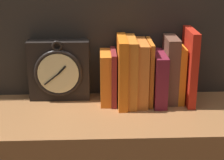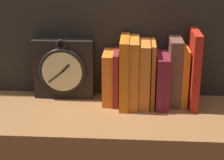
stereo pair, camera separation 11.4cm
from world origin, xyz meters
name	(u,v)px [view 1 (the left image)]	position (x,y,z in m)	size (l,w,h in m)	color
clock	(59,71)	(-0.17, 0.13, 0.94)	(0.20, 0.07, 0.21)	black
book_slot0_orange	(106,77)	(-0.02, 0.10, 0.92)	(0.04, 0.12, 0.17)	orange
book_slot1_maroon	(113,77)	(0.01, 0.09, 0.92)	(0.02, 0.13, 0.18)	maroon
book_slot2_orange	(122,71)	(0.04, 0.08, 0.95)	(0.03, 0.16, 0.22)	orange
book_slot3_orange	(131,71)	(0.07, 0.08, 0.95)	(0.03, 0.15, 0.22)	orange
book_slot4_orange	(141,73)	(0.10, 0.09, 0.94)	(0.04, 0.14, 0.21)	orange
book_slot5_orange	(149,72)	(0.13, 0.09, 0.94)	(0.01, 0.13, 0.21)	orange
book_slot6_maroon	(159,78)	(0.16, 0.08, 0.92)	(0.04, 0.15, 0.17)	maroon
book_slot7_brown	(170,70)	(0.20, 0.10, 0.95)	(0.04, 0.12, 0.22)	brown
book_slot8_orange	(179,73)	(0.23, 0.10, 0.93)	(0.02, 0.12, 0.19)	orange
book_slot9_red	(189,67)	(0.26, 0.09, 0.96)	(0.03, 0.14, 0.25)	red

